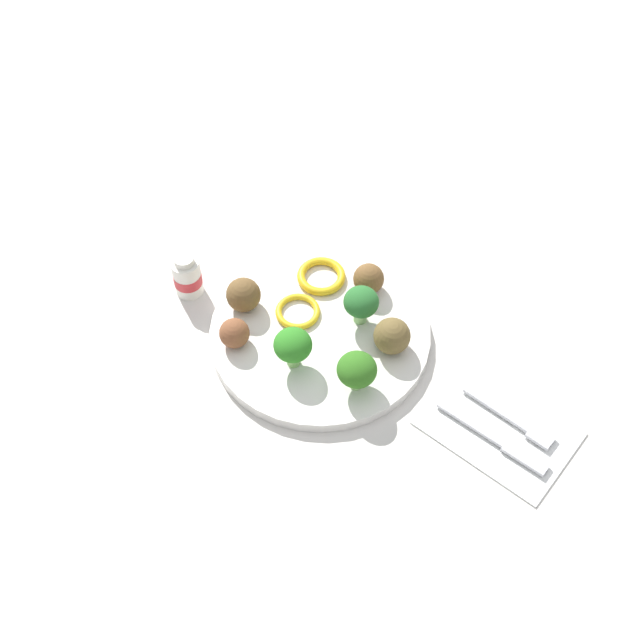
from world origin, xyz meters
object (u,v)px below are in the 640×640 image
object	(u,v)px
meatball_mid_left	(243,295)
pepper_ring_front_right	(321,276)
broccoli_floret_mid_left	(357,370)
fork	(513,418)
broccoli_floret_back_left	(295,347)
plate	(320,333)
meatball_front_right	(392,336)
pepper_ring_mid_right	(298,312)
knife	(497,439)
yogurt_bottle	(187,276)
napkin	(499,427)
meatball_mid_right	(234,333)
meatball_front_left	(369,279)
broccoli_floret_front_left	(361,303)

from	to	relation	value
meatball_mid_left	pepper_ring_front_right	distance (m)	0.11
broccoli_floret_mid_left	fork	distance (m)	0.19
broccoli_floret_back_left	meatball_mid_left	xyz separation A→B (m)	(-0.11, 0.04, -0.01)
plate	meatball_front_right	world-z (taller)	meatball_front_right
plate	broccoli_floret_mid_left	distance (m)	0.10
broccoli_floret_mid_left	broccoli_floret_back_left	bearing A→B (deg)	-170.63
pepper_ring_mid_right	meatball_front_right	bearing A→B (deg)	8.23
broccoli_floret_back_left	meatball_front_right	bearing A→B (deg)	44.72
knife	yogurt_bottle	bearing A→B (deg)	-178.65
knife	broccoli_floret_back_left	bearing A→B (deg)	-170.43
meatball_mid_left	knife	distance (m)	0.36
pepper_ring_mid_right	napkin	xyz separation A→B (m)	(0.29, -0.01, -0.02)
broccoli_floret_back_left	pepper_ring_mid_right	world-z (taller)	broccoli_floret_back_left
broccoli_floret_mid_left	fork	bearing A→B (deg)	20.04
pepper_ring_front_right	fork	xyz separation A→B (m)	(0.30, -0.05, -0.01)
pepper_ring_front_right	plate	bearing A→B (deg)	-58.58
meatball_mid_right	knife	size ratio (longest dim) A/B	0.26
broccoli_floret_back_left	pepper_ring_front_right	xyz separation A→B (m)	(-0.05, 0.13, -0.03)
meatball_front_left	broccoli_floret_back_left	bearing A→B (deg)	-95.32
meatball_front_left	yogurt_bottle	bearing A→B (deg)	-149.96
broccoli_floret_mid_left	yogurt_bottle	xyz separation A→B (m)	(-0.27, 0.02, -0.02)
broccoli_floret_back_left	broccoli_floret_mid_left	distance (m)	0.08
meatball_front_left	meatball_mid_right	bearing A→B (deg)	-120.15
broccoli_floret_front_left	plate	bearing A→B (deg)	-130.17
broccoli_floret_front_left	knife	world-z (taller)	broccoli_floret_front_left
pepper_ring_mid_right	yogurt_bottle	xyz separation A→B (m)	(-0.15, -0.03, 0.01)
broccoli_floret_front_left	pepper_ring_mid_right	distance (m)	0.09
meatball_front_left	yogurt_bottle	xyz separation A→B (m)	(-0.21, -0.12, -0.01)
fork	yogurt_bottle	distance (m)	0.45
pepper_ring_mid_right	knife	bearing A→B (deg)	-4.73
fork	yogurt_bottle	world-z (taller)	yogurt_bottle
fork	knife	xyz separation A→B (m)	(-0.00, -0.04, -0.00)
meatball_mid_left	meatball_mid_right	bearing A→B (deg)	-65.18
meatball_mid_right	pepper_ring_front_right	size ratio (longest dim) A/B	0.59
broccoli_floret_front_left	meatball_mid_right	distance (m)	0.16
broccoli_floret_back_left	fork	distance (m)	0.27
meatball_mid_right	pepper_ring_mid_right	size ratio (longest dim) A/B	0.66
meatball_mid_right	meatball_front_left	world-z (taller)	meatball_front_left
pepper_ring_mid_right	pepper_ring_front_right	distance (m)	0.07
pepper_ring_front_right	meatball_front_right	bearing A→B (deg)	-19.67
broccoli_floret_front_left	pepper_ring_front_right	distance (m)	0.09
broccoli_floret_back_left	pepper_ring_mid_right	distance (m)	0.08
pepper_ring_front_right	yogurt_bottle	size ratio (longest dim) A/B	0.98
plate	meatball_front_left	xyz separation A→B (m)	(0.02, 0.09, 0.03)
plate	meatball_front_left	bearing A→B (deg)	79.42
plate	knife	xyz separation A→B (m)	(0.25, -0.02, -0.00)
meatball_front_right	pepper_ring_front_right	world-z (taller)	meatball_front_right
plate	fork	distance (m)	0.26
meatball_mid_right	pepper_ring_front_right	distance (m)	0.15
meatball_mid_right	pepper_ring_mid_right	bearing A→B (deg)	63.12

